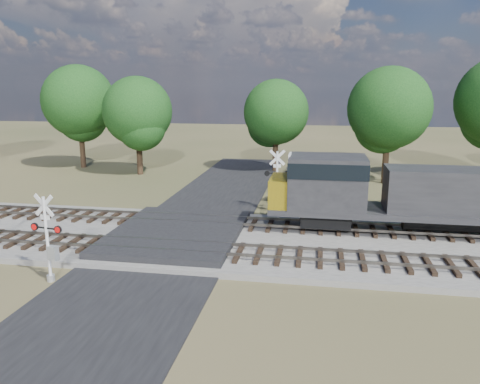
# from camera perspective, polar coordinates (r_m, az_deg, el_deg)

# --- Properties ---
(ground) EXTENTS (160.00, 160.00, 0.00)m
(ground) POSITION_cam_1_polar(r_m,az_deg,el_deg) (26.36, -8.01, -6.13)
(ground) COLOR #3C4424
(ground) RESTS_ON ground
(ballast_bed) EXTENTS (140.00, 10.00, 0.30)m
(ballast_bed) POSITION_cam_1_polar(r_m,az_deg,el_deg) (25.70, 14.26, -6.56)
(ballast_bed) COLOR gray
(ballast_bed) RESTS_ON ground
(road) EXTENTS (7.00, 60.00, 0.08)m
(road) POSITION_cam_1_polar(r_m,az_deg,el_deg) (26.35, -8.01, -6.05)
(road) COLOR black
(road) RESTS_ON ground
(crossing_panel) EXTENTS (7.00, 9.00, 0.62)m
(crossing_panel) POSITION_cam_1_polar(r_m,az_deg,el_deg) (26.71, -7.70, -5.15)
(crossing_panel) COLOR #262628
(crossing_panel) RESTS_ON ground
(track_near) EXTENTS (140.00, 2.60, 0.33)m
(track_near) POSITION_cam_1_polar(r_m,az_deg,el_deg) (23.63, -2.23, -7.22)
(track_near) COLOR black
(track_near) RESTS_ON ballast_bed
(track_far) EXTENTS (140.00, 2.60, 0.33)m
(track_far) POSITION_cam_1_polar(r_m,az_deg,el_deg) (28.29, -0.13, -3.79)
(track_far) COLOR black
(track_far) RESTS_ON ballast_bed
(crossing_signal_near) EXTENTS (1.60, 0.40, 3.99)m
(crossing_signal_near) POSITION_cam_1_polar(r_m,az_deg,el_deg) (22.24, -22.22, -6.10)
(crossing_signal_near) COLOR silver
(crossing_signal_near) RESTS_ON ground
(crossing_signal_far) EXTENTS (1.73, 0.39, 4.30)m
(crossing_signal_far) POSITION_cam_1_polar(r_m,az_deg,el_deg) (32.14, 4.35, 0.74)
(crossing_signal_far) COLOR silver
(crossing_signal_far) RESTS_ON ground
(equipment_shed) EXTENTS (5.26, 5.26, 2.84)m
(equipment_shed) POSITION_cam_1_polar(r_m,az_deg,el_deg) (34.90, 10.06, 0.96)
(equipment_shed) COLOR #452B1D
(equipment_shed) RESTS_ON ground
(treeline) EXTENTS (86.26, 11.87, 11.96)m
(treeline) POSITION_cam_1_polar(r_m,az_deg,el_deg) (43.82, 10.07, 10.70)
(treeline) COLOR black
(treeline) RESTS_ON ground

